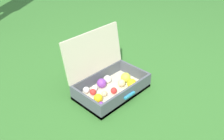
# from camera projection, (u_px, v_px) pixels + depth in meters

# --- Properties ---
(ground_plane) EXTENTS (16.00, 16.00, 0.00)m
(ground_plane) POSITION_uv_depth(u_px,v_px,m) (119.00, 91.00, 2.04)
(ground_plane) COLOR #336B28
(open_suitcase) EXTENTS (0.57, 0.44, 0.47)m
(open_suitcase) POSITION_uv_depth(u_px,v_px,m) (108.00, 79.00, 2.00)
(open_suitcase) COLOR beige
(open_suitcase) RESTS_ON ground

